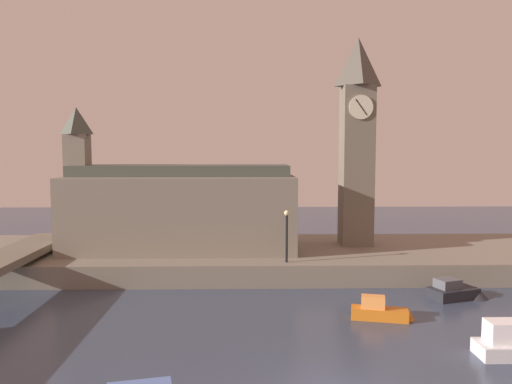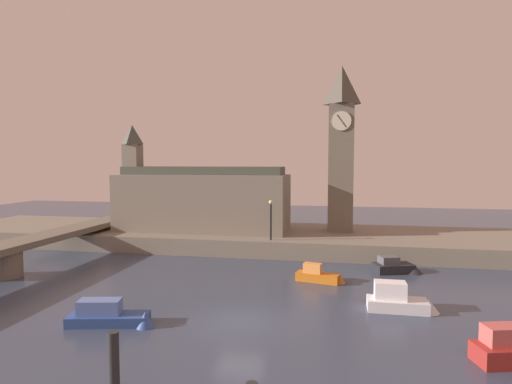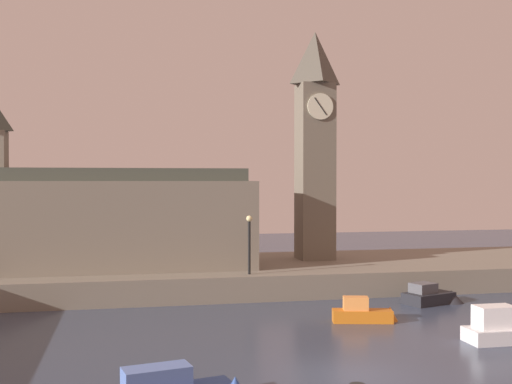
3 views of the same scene
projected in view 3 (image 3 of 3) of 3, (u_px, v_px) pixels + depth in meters
The scene contains 8 objects.
ground_plane at pixel (349, 376), 22.60m from camera, with size 120.00×120.00×0.00m, color #384256.
far_embankment at pixel (246, 274), 42.18m from camera, with size 70.00×12.00×1.50m, color slate.
clock_tower at pixel (315, 141), 44.32m from camera, with size 2.62×2.65×16.05m.
parliament_hall at pixel (115, 219), 39.94m from camera, with size 16.89×6.46×10.58m.
streetlamp at pixel (249, 237), 37.15m from camera, with size 0.36×0.36×3.48m.
boat_ferry_white at pixel (508, 329), 27.46m from camera, with size 3.90×1.46×1.66m.
boat_barge_dark at pixel (434, 296), 36.02m from camera, with size 3.92×2.43×1.20m.
boat_patrol_orange at pixel (366, 313), 31.27m from camera, with size 3.50×1.55×1.31m.
Camera 3 is at (-7.83, -21.34, 7.04)m, focal length 44.10 mm.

